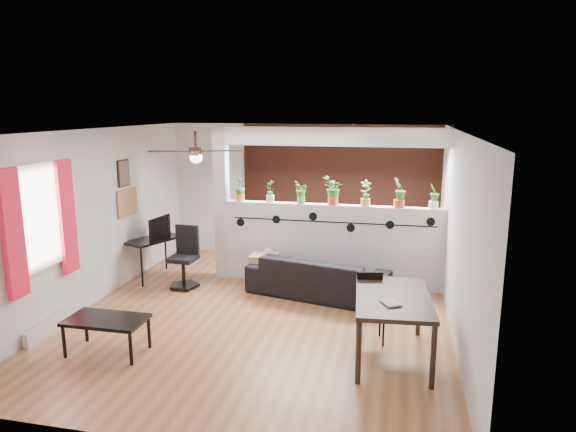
{
  "coord_description": "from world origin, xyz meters",
  "views": [
    {
      "loc": [
        1.86,
        -6.68,
        2.9
      ],
      "look_at": [
        0.25,
        0.6,
        1.32
      ],
      "focal_mm": 32.0,
      "sensor_mm": 36.0,
      "label": 1
    }
  ],
  "objects": [
    {
      "name": "room_shell",
      "position": [
        0.0,
        0.0,
        1.3
      ],
      "size": [
        6.3,
        7.1,
        2.9
      ],
      "color": "brown",
      "rests_on": "ground"
    },
    {
      "name": "partition_wall",
      "position": [
        0.8,
        1.5,
        0.68
      ],
      "size": [
        3.6,
        0.18,
        1.35
      ],
      "primitive_type": "cube",
      "color": "#BCBCC1",
      "rests_on": "ground"
    },
    {
      "name": "ceiling_header",
      "position": [
        0.8,
        1.5,
        2.45
      ],
      "size": [
        3.6,
        0.18,
        0.3
      ],
      "primitive_type": "cube",
      "color": "white",
      "rests_on": "room_shell"
    },
    {
      "name": "pier_column",
      "position": [
        -1.11,
        1.5,
        1.3
      ],
      "size": [
        0.22,
        0.2,
        2.6
      ],
      "primitive_type": "cube",
      "color": "#BCBCC1",
      "rests_on": "ground"
    },
    {
      "name": "brick_panel",
      "position": [
        0.8,
        2.97,
        1.3
      ],
      "size": [
        3.9,
        0.05,
        2.6
      ],
      "primitive_type": "cube",
      "color": "#A4482F",
      "rests_on": "ground"
    },
    {
      "name": "vine_decal",
      "position": [
        0.8,
        1.4,
        1.08
      ],
      "size": [
        3.31,
        0.01,
        0.3
      ],
      "color": "black",
      "rests_on": "partition_wall"
    },
    {
      "name": "window_assembly",
      "position": [
        -2.56,
        -1.2,
        1.51
      ],
      "size": [
        0.09,
        1.3,
        1.55
      ],
      "color": "white",
      "rests_on": "room_shell"
    },
    {
      "name": "baseboard_heater",
      "position": [
        -2.54,
        -1.2,
        0.09
      ],
      "size": [
        0.08,
        1.0,
        0.18
      ],
      "primitive_type": "cube",
      "color": "beige",
      "rests_on": "ground"
    },
    {
      "name": "corkboard",
      "position": [
        -2.58,
        0.95,
        1.35
      ],
      "size": [
        0.03,
        0.6,
        0.45
      ],
      "primitive_type": "cube",
      "color": "#976B49",
      "rests_on": "room_shell"
    },
    {
      "name": "framed_art",
      "position": [
        -2.58,
        0.9,
        1.85
      ],
      "size": [
        0.03,
        0.34,
        0.44
      ],
      "color": "#8C7259",
      "rests_on": "room_shell"
    },
    {
      "name": "ceiling_fan",
      "position": [
        -0.8,
        -0.3,
        2.31
      ],
      "size": [
        1.19,
        1.19,
        0.43
      ],
      "color": "black",
      "rests_on": "room_shell"
    },
    {
      "name": "potted_plant_0",
      "position": [
        -0.78,
        1.5,
        1.56
      ],
      "size": [
        0.26,
        0.26,
        0.4
      ],
      "color": "orange",
      "rests_on": "partition_wall"
    },
    {
      "name": "potted_plant_1",
      "position": [
        -0.25,
        1.5,
        1.55
      ],
      "size": [
        0.23,
        0.24,
        0.38
      ],
      "color": "silver",
      "rests_on": "partition_wall"
    },
    {
      "name": "potted_plant_2",
      "position": [
        0.27,
        1.5,
        1.55
      ],
      "size": [
        0.19,
        0.21,
        0.37
      ],
      "color": "green",
      "rests_on": "partition_wall"
    },
    {
      "name": "potted_plant_3",
      "position": [
        0.8,
        1.5,
        1.59
      ],
      "size": [
        0.27,
        0.3,
        0.46
      ],
      "color": "red",
      "rests_on": "partition_wall"
    },
    {
      "name": "potted_plant_4",
      "position": [
        1.33,
        1.5,
        1.57
      ],
      "size": [
        0.24,
        0.21,
        0.42
      ],
      "color": "gold",
      "rests_on": "partition_wall"
    },
    {
      "name": "potted_plant_5",
      "position": [
        1.85,
        1.5,
        1.6
      ],
      "size": [
        0.32,
        0.31,
        0.47
      ],
      "color": "#D64B19",
      "rests_on": "partition_wall"
    },
    {
      "name": "potted_plant_6",
      "position": [
        2.38,
        1.5,
        1.57
      ],
      "size": [
        0.24,
        0.26,
        0.41
      ],
      "color": "white",
      "rests_on": "partition_wall"
    },
    {
      "name": "sofa",
      "position": [
        0.66,
        0.92,
        0.3
      ],
      "size": [
        2.19,
        1.25,
        0.6
      ],
      "primitive_type": "imported",
      "rotation": [
        0.0,
        0.0,
        2.92
      ],
      "color": "black",
      "rests_on": "ground"
    },
    {
      "name": "cube_shelf",
      "position": [
        -0.25,
        1.12,
        0.28
      ],
      "size": [
        0.48,
        0.44,
        0.56
      ],
      "primitive_type": "cube",
      "rotation": [
        0.0,
        0.0,
        0.07
      ],
      "color": "tan",
      "rests_on": "ground"
    },
    {
      "name": "cup",
      "position": [
        -0.2,
        1.12,
        0.6
      ],
      "size": [
        0.12,
        0.12,
        0.09
      ],
      "primitive_type": "imported",
      "rotation": [
        0.0,
        0.0,
        -0.06
      ],
      "color": "gray",
      "rests_on": "cube_shelf"
    },
    {
      "name": "computer_desk",
      "position": [
        -2.25,
        1.16,
        0.63
      ],
      "size": [
        0.84,
        1.08,
        0.7
      ],
      "color": "black",
      "rests_on": "ground"
    },
    {
      "name": "monitor",
      "position": [
        -2.25,
        1.31,
        0.79
      ],
      "size": [
        0.35,
        0.1,
        0.2
      ],
      "primitive_type": "imported",
      "rotation": [
        0.0,
        0.0,
        1.44
      ],
      "color": "black",
      "rests_on": "computer_desk"
    },
    {
      "name": "office_chair",
      "position": [
        -1.54,
        0.83,
        0.44
      ],
      "size": [
        0.52,
        0.52,
        0.99
      ],
      "color": "black",
      "rests_on": "ground"
    },
    {
      "name": "dining_table",
      "position": [
        1.84,
        -0.93,
        0.68
      ],
      "size": [
        0.96,
        1.46,
        0.77
      ],
      "color": "black",
      "rests_on": "ground"
    },
    {
      "name": "book",
      "position": [
        1.74,
        -1.23,
        0.78
      ],
      "size": [
        0.26,
        0.29,
        0.02
      ],
      "primitive_type": "imported",
      "rotation": [
        0.0,
        0.0,
        0.48
      ],
      "color": "gray",
      "rests_on": "dining_table"
    },
    {
      "name": "folding_chair",
      "position": [
        1.55,
        -0.47,
        0.51
      ],
      "size": [
        0.41,
        0.41,
        0.86
      ],
      "color": "black",
      "rests_on": "ground"
    },
    {
      "name": "coffee_table",
      "position": [
        -1.5,
        -1.56,
        0.39
      ],
      "size": [
        0.94,
        0.53,
        0.44
      ],
      "color": "black",
      "rests_on": "ground"
    }
  ]
}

